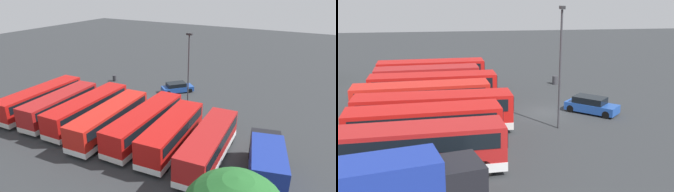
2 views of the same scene
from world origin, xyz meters
The scene contains 12 objects.
ground_plane centered at (0.00, 0.00, 0.00)m, with size 140.00×140.00×0.00m, color #2D3033.
bus_single_deck_near_end centered at (-10.97, 10.16, 1.62)m, with size 3.31×10.47×2.95m.
bus_single_deck_second centered at (-7.15, 9.83, 1.62)m, with size 3.33×10.26×2.95m.
bus_single_deck_third centered at (-3.79, 9.31, 1.62)m, with size 2.90×11.59×2.95m.
bus_single_deck_fourth centered at (-0.17, 10.40, 1.62)m, with size 3.33×11.16×2.95m.
bus_single_deck_fifth centered at (3.59, 9.58, 1.62)m, with size 3.06×11.43×2.95m.
bus_single_deck_sixth centered at (7.15, 10.31, 1.62)m, with size 3.35×10.25×2.95m.
bus_single_deck_seventh centered at (10.79, 10.03, 1.62)m, with size 3.18×11.31×2.95m.
box_truck_blue centered at (-15.94, 10.55, 1.71)m, with size 4.23×7.88×3.20m.
car_hatchback_silver centered at (-0.51, -3.90, 0.70)m, with size 4.32×4.48×1.43m.
lamp_post_tall centered at (-4.03, -0.08, 5.32)m, with size 0.70×0.30×9.25m.
waste_bin_yellow centered at (10.56, -3.54, 0.47)m, with size 0.60×0.60×0.95m, color #333338.
Camera 2 is at (-33.40, 8.01, 10.52)m, focal length 44.19 mm.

